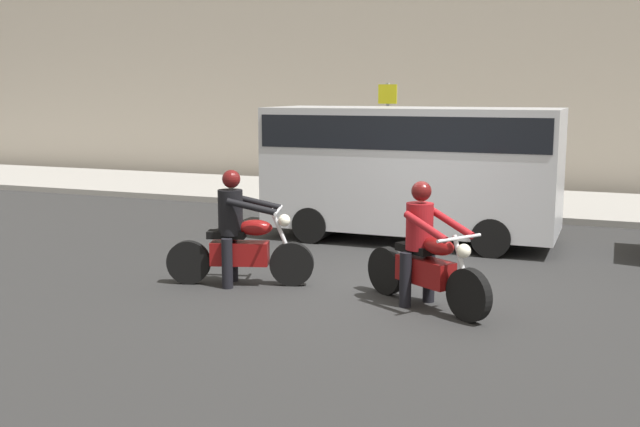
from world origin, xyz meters
The scene contains 6 objects.
ground_plane centered at (0.00, 0.00, 0.00)m, with size 80.00×80.00×0.00m, color #252525.
sidewalk_slab centered at (0.00, 8.00, 0.07)m, with size 40.00×4.40×0.14m, color gray.
motorcycle_with_rider_black_leather centered at (-1.99, -0.81, 0.65)m, with size 1.99×0.87×1.60m.
motorcycle_with_rider_crimson centered at (0.66, -0.91, 0.64)m, with size 1.83×1.24×1.57m.
parked_van_silver centered at (-0.59, 3.12, 1.38)m, with size 5.09×1.96×2.37m.
street_sign_post centered at (-2.19, 6.96, 1.77)m, with size 0.44×0.08×2.70m.
Camera 1 is at (2.80, -9.83, 2.67)m, focal length 42.19 mm.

